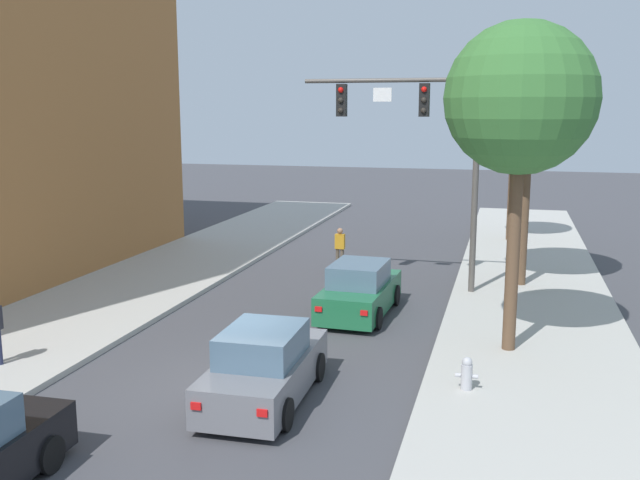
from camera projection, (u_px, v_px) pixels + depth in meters
name	position (u px, v px, depth m)	size (l,w,h in m)	color
ground_plane	(235.00, 387.00, 15.68)	(120.00, 120.00, 0.00)	#424247
sidewalk_right	(543.00, 416.00, 14.02)	(5.00, 60.00, 0.15)	#B2AFA8
traffic_signal_mast	(427.00, 133.00, 22.80)	(5.74, 0.38, 7.50)	#514C47
car_lead_green	(360.00, 291.00, 21.09)	(1.96, 4.30, 1.60)	#1E663D
car_following_grey	(265.00, 367.00, 14.84)	(1.90, 4.27, 1.60)	slate
pedestrian_crossing_road	(340.00, 247.00, 26.83)	(0.36, 0.22, 1.64)	brown
fire_hydrant	(467.00, 373.00, 15.10)	(0.48, 0.24, 0.72)	#B2B2B7
street_tree_nearest	(521.00, 100.00, 16.62)	(3.60, 3.60, 7.94)	brown
street_tree_second	(530.00, 97.00, 23.14)	(4.32, 4.32, 8.47)	brown
street_tree_third	(515.00, 122.00, 31.64)	(3.19, 3.19, 6.98)	brown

